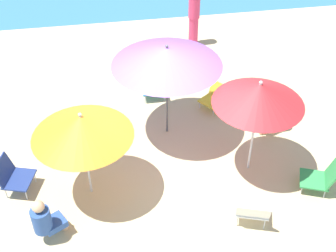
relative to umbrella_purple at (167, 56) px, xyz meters
name	(u,v)px	position (x,y,z in m)	size (l,w,h in m)	color
ground_plane	(162,160)	(-0.24, -0.85, -1.82)	(40.00, 40.00, 0.00)	#CCB789
umbrella_purple	(167,56)	(0.00, 0.00, 0.00)	(2.11, 2.11, 2.06)	#4C4C51
umbrella_orange	(82,126)	(-1.63, -1.45, -0.28)	(1.69, 1.69, 1.80)	silver
umbrella_red	(259,94)	(1.36, -1.33, -0.08)	(1.60, 1.60, 2.00)	silver
beach_chair_a	(153,83)	(-0.11, 1.35, -1.50)	(0.55, 0.54, 0.62)	teal
beach_chair_b	(215,97)	(1.19, 0.67, -1.54)	(0.70, 0.70, 0.54)	gold
beach_chair_c	(12,175)	(-3.00, -1.17, -1.46)	(0.70, 0.69, 0.67)	navy
beach_chair_d	(322,177)	(2.48, -2.07, -1.52)	(0.74, 0.68, 0.63)	#33934C
beach_chair_e	(252,211)	(0.99, -2.65, -1.47)	(0.68, 0.64, 0.61)	white
person_a	(194,16)	(1.29, 3.52, -0.99)	(0.29, 0.29, 1.64)	#DB3866
person_b	(45,219)	(-2.35, -2.37, -1.36)	(0.55, 0.47, 0.91)	#2D519E
person_c	(275,114)	(2.21, -0.30, -1.40)	(0.55, 0.43, 0.86)	silver
beach_bag	(96,125)	(-1.46, 0.28, -1.68)	(0.23, 0.20, 0.27)	black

